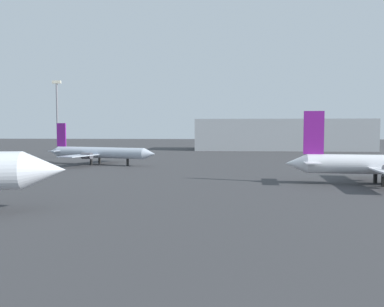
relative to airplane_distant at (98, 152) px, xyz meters
The scene contains 3 objects.
airplane_distant is the anchor object (origin of this frame).
light_mast_left 28.46m from the airplane_distant, 131.35° to the left, with size 2.40×0.50×20.89m.
terminal_building 82.85m from the airplane_distant, 53.74° to the left, with size 63.78×22.30×11.43m, color #999EA3.
Camera 1 is at (-2.19, -12.52, 7.70)m, focal length 36.62 mm.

